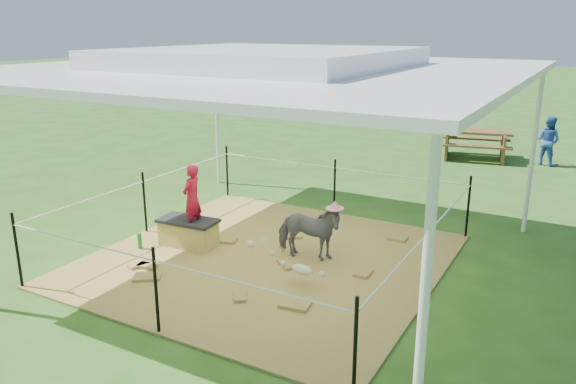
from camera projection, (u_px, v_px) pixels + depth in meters
The scene contains 13 objects.
ground at pixel (267, 260), 7.91m from camera, with size 90.00×90.00×0.00m, color #2D5919.
hay_patch at pixel (267, 259), 7.91m from camera, with size 4.60×4.60×0.03m, color brown.
canopy_tent at pixel (265, 65), 7.14m from camera, with size 6.30×6.30×2.90m.
rope_fence at pixel (267, 217), 7.73m from camera, with size 4.54×4.54×1.00m.
straw_bale at pixel (189, 234), 8.33m from camera, with size 0.82×0.41×0.36m, color #B19240.
dark_cloth at pixel (188, 221), 8.27m from camera, with size 0.87×0.45×0.05m, color black.
woman at pixel (192, 191), 8.09m from camera, with size 0.36×0.23×0.98m, color red.
green_bottle at pixel (140, 241), 8.23m from camera, with size 0.06×0.06×0.23m, color #1C7E29.
pony at pixel (308, 232), 7.77m from camera, with size 0.43×0.95×0.80m, color #505056.
pink_hat at pixel (309, 201), 7.64m from camera, with size 0.25×0.25×0.12m, color pink.
foal at pixel (302, 268), 7.02m from camera, with size 0.87×0.48×0.48m, color #C6BA91, non-canonical shape.
picnic_table_near at pixel (475, 144), 13.89m from camera, with size 1.70×1.22×0.71m, color brown.
distant_person at pixel (548, 141), 13.18m from camera, with size 0.56×0.44×1.16m, color blue.
Camera 1 is at (3.81, -6.24, 3.18)m, focal length 35.00 mm.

